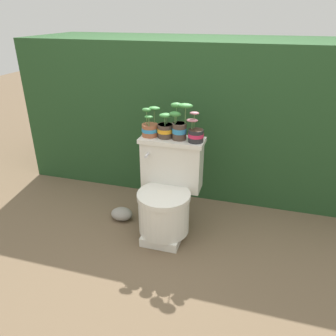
{
  "coord_description": "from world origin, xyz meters",
  "views": [
    {
      "loc": [
        0.49,
        -1.84,
        1.48
      ],
      "look_at": [
        -0.08,
        0.12,
        0.51
      ],
      "focal_mm": 35.0,
      "sensor_mm": 36.0,
      "label": 1
    }
  ],
  "objects_px": {
    "potted_plant_midleft": "(165,128)",
    "potted_plant_middle": "(179,125)",
    "toilet": "(167,194)",
    "potted_plant_midright": "(196,134)",
    "garden_stone": "(122,214)",
    "potted_plant_left": "(150,127)"
  },
  "relations": [
    {
      "from": "potted_plant_midleft",
      "to": "potted_plant_middle",
      "type": "height_order",
      "value": "potted_plant_middle"
    },
    {
      "from": "potted_plant_left",
      "to": "potted_plant_midleft",
      "type": "xyz_separation_m",
      "value": [
        0.11,
        0.0,
        -0.0
      ]
    },
    {
      "from": "toilet",
      "to": "potted_plant_midleft",
      "type": "bearing_deg",
      "value": 111.26
    },
    {
      "from": "potted_plant_left",
      "to": "garden_stone",
      "type": "bearing_deg",
      "value": -157.79
    },
    {
      "from": "potted_plant_midright",
      "to": "potted_plant_midleft",
      "type": "bearing_deg",
      "value": 173.76
    },
    {
      "from": "potted_plant_left",
      "to": "potted_plant_midright",
      "type": "xyz_separation_m",
      "value": [
        0.33,
        -0.02,
        -0.01
      ]
    },
    {
      "from": "potted_plant_midleft",
      "to": "potted_plant_middle",
      "type": "relative_size",
      "value": 0.7
    },
    {
      "from": "potted_plant_middle",
      "to": "garden_stone",
      "type": "height_order",
      "value": "potted_plant_middle"
    },
    {
      "from": "potted_plant_midleft",
      "to": "potted_plant_midright",
      "type": "distance_m",
      "value": 0.22
    },
    {
      "from": "toilet",
      "to": "potted_plant_midright",
      "type": "bearing_deg",
      "value": 33.52
    },
    {
      "from": "potted_plant_middle",
      "to": "garden_stone",
      "type": "xyz_separation_m",
      "value": [
        -0.44,
        -0.08,
        -0.74
      ]
    },
    {
      "from": "potted_plant_left",
      "to": "potted_plant_midleft",
      "type": "distance_m",
      "value": 0.11
    },
    {
      "from": "potted_plant_midleft",
      "to": "potted_plant_midright",
      "type": "xyz_separation_m",
      "value": [
        0.22,
        -0.02,
        -0.01
      ]
    },
    {
      "from": "potted_plant_left",
      "to": "garden_stone",
      "type": "xyz_separation_m",
      "value": [
        -0.22,
        -0.09,
        -0.71
      ]
    },
    {
      "from": "toilet",
      "to": "garden_stone",
      "type": "bearing_deg",
      "value": 173.83
    },
    {
      "from": "potted_plant_left",
      "to": "garden_stone",
      "type": "distance_m",
      "value": 0.74
    },
    {
      "from": "garden_stone",
      "to": "potted_plant_midleft",
      "type": "bearing_deg",
      "value": 15.73
    },
    {
      "from": "toilet",
      "to": "potted_plant_middle",
      "type": "xyz_separation_m",
      "value": [
        0.05,
        0.12,
        0.48
      ]
    },
    {
      "from": "toilet",
      "to": "potted_plant_left",
      "type": "bearing_deg",
      "value": 140.85
    },
    {
      "from": "potted_plant_midleft",
      "to": "garden_stone",
      "type": "distance_m",
      "value": 0.78
    },
    {
      "from": "toilet",
      "to": "potted_plant_left",
      "type": "relative_size",
      "value": 3.39
    },
    {
      "from": "toilet",
      "to": "potted_plant_middle",
      "type": "bearing_deg",
      "value": 66.92
    }
  ]
}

